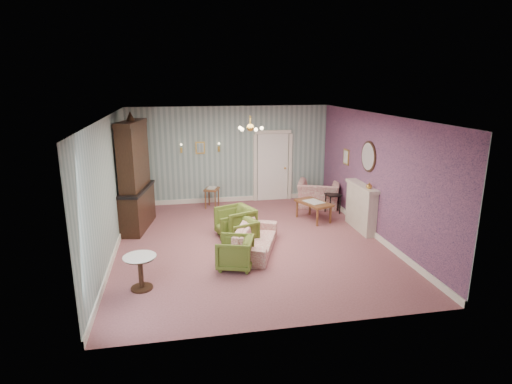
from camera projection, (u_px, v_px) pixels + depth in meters
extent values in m
plane|color=#915459|center=(251.00, 243.00, 9.70)|extent=(7.00, 7.00, 0.00)
plane|color=white|center=(250.00, 116.00, 8.95)|extent=(7.00, 7.00, 0.00)
plane|color=gray|center=(230.00, 155.00, 12.65)|extent=(6.00, 0.00, 6.00)
plane|color=gray|center=(293.00, 238.00, 6.00)|extent=(6.00, 0.00, 6.00)
plane|color=gray|center=(109.00, 188.00, 8.79)|extent=(0.00, 7.00, 7.00)
plane|color=gray|center=(376.00, 176.00, 9.86)|extent=(0.00, 7.00, 7.00)
plane|color=#B95C7E|center=(376.00, 176.00, 9.86)|extent=(0.00, 7.00, 7.00)
imported|color=#596925|center=(235.00, 251.00, 8.34)|extent=(0.81, 0.84, 0.70)
imported|color=#596925|center=(239.00, 231.00, 9.45)|extent=(0.82, 0.85, 0.69)
imported|color=#596925|center=(235.00, 221.00, 10.00)|extent=(0.96, 0.99, 0.80)
imported|color=#A4424E|center=(255.00, 235.00, 9.17)|extent=(1.19, 1.98, 0.74)
imported|color=#A4424E|center=(319.00, 190.00, 12.33)|extent=(1.38, 1.15, 1.03)
imported|color=gold|center=(369.00, 185.00, 9.89)|extent=(0.15, 0.15, 0.15)
cube|color=maroon|center=(319.00, 192.00, 12.18)|extent=(0.41, 0.28, 0.39)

